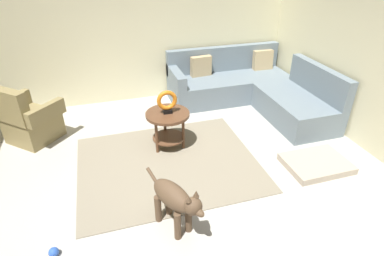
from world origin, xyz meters
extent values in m
cube|color=#B7B2A8|center=(0.00, 0.00, -0.05)|extent=(6.00, 6.00, 0.10)
cube|color=beige|center=(0.00, 2.94, 1.35)|extent=(6.00, 0.12, 2.70)
cube|color=gray|center=(0.15, 0.70, 0.01)|extent=(2.30, 1.90, 0.01)
cube|color=slate|center=(1.73, 2.41, 0.21)|extent=(2.20, 0.85, 0.42)
cube|color=slate|center=(1.73, 2.76, 0.65)|extent=(2.20, 0.14, 0.46)
cube|color=slate|center=(2.41, 1.28, 0.21)|extent=(0.85, 1.40, 0.42)
cube|color=slate|center=(2.76, 1.28, 0.65)|extent=(0.14, 1.40, 0.46)
cube|color=slate|center=(0.71, 2.41, 0.53)|extent=(0.16, 0.85, 0.22)
cube|color=tan|center=(2.48, 2.61, 0.59)|extent=(0.38, 0.16, 0.39)
cube|color=tan|center=(1.23, 2.61, 0.59)|extent=(0.39, 0.16, 0.38)
cube|color=olive|center=(-1.59, 1.89, 0.20)|extent=(0.85, 0.85, 0.40)
cube|color=olive|center=(-1.76, 1.70, 0.64)|extent=(0.54, 0.51, 0.48)
cube|color=olive|center=(-1.84, 2.13, 0.51)|extent=(0.48, 0.51, 0.22)
cube|color=olive|center=(-1.33, 1.65, 0.51)|extent=(0.48, 0.51, 0.22)
cylinder|color=brown|center=(0.26, 1.10, 0.52)|extent=(0.60, 0.60, 0.04)
cylinder|color=brown|center=(0.26, 1.10, 0.15)|extent=(0.45, 0.45, 0.02)
cylinder|color=brown|center=(0.26, 1.32, 0.25)|extent=(0.04, 0.04, 0.50)
cylinder|color=brown|center=(0.07, 0.99, 0.25)|extent=(0.04, 0.04, 0.50)
cylinder|color=brown|center=(0.44, 0.99, 0.25)|extent=(0.04, 0.04, 0.50)
cube|color=black|center=(0.26, 1.10, 0.57)|extent=(0.12, 0.08, 0.05)
torus|color=orange|center=(0.26, 1.10, 0.73)|extent=(0.28, 0.06, 0.28)
cube|color=#B2A38E|center=(1.98, 0.08, 0.04)|extent=(0.80, 0.60, 0.09)
cylinder|color=brown|center=(0.09, -0.46, 0.16)|extent=(0.07, 0.07, 0.32)
cylinder|color=brown|center=(-0.03, -0.52, 0.16)|extent=(0.07, 0.07, 0.32)
cylinder|color=brown|center=(-0.04, -0.17, 0.16)|extent=(0.07, 0.07, 0.32)
cylinder|color=brown|center=(-0.17, -0.23, 0.16)|extent=(0.07, 0.07, 0.32)
ellipsoid|color=brown|center=(-0.04, -0.34, 0.40)|extent=(0.42, 0.56, 0.24)
sphere|color=brown|center=(0.09, -0.62, 0.48)|extent=(0.17, 0.17, 0.17)
ellipsoid|color=brown|center=(0.12, -0.68, 0.46)|extent=(0.11, 0.14, 0.07)
cone|color=brown|center=(0.13, -0.59, 0.59)|extent=(0.06, 0.06, 0.07)
cone|color=brown|center=(0.05, -0.63, 0.59)|extent=(0.06, 0.06, 0.07)
cylinder|color=brown|center=(-0.17, -0.06, 0.44)|extent=(0.12, 0.20, 0.16)
sphere|color=blue|center=(-1.19, -0.39, 0.05)|extent=(0.09, 0.09, 0.09)
camera|label=1|loc=(-0.52, -2.60, 2.50)|focal=29.41mm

